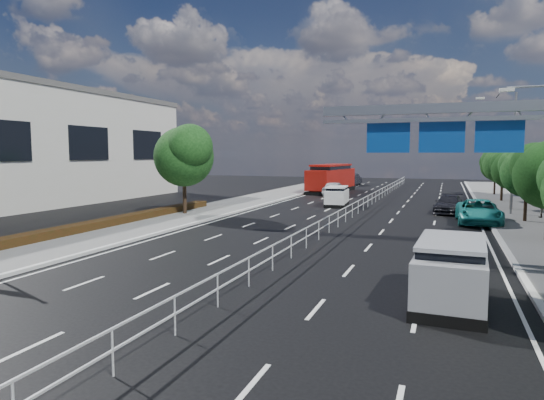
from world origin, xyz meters
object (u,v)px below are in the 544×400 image
(parked_car_dark, at_px, (449,204))
(white_minivan, at_px, (337,196))
(overhead_gantry, at_px, (459,130))
(red_bus, at_px, (331,178))
(silver_minivan, at_px, (451,272))
(pedestrian_b, at_px, (543,206))
(near_car_dark, at_px, (352,179))
(near_car_silver, at_px, (334,189))
(parked_car_teal, at_px, (479,212))

(parked_car_dark, bearing_deg, white_minivan, 174.01)
(overhead_gantry, distance_m, parked_car_dark, 16.80)
(red_bus, bearing_deg, overhead_gantry, -62.21)
(overhead_gantry, bearing_deg, red_bus, 112.01)
(silver_minivan, height_order, parked_car_dark, silver_minivan)
(white_minivan, relative_size, pedestrian_b, 2.43)
(overhead_gantry, relative_size, white_minivan, 2.50)
(overhead_gantry, relative_size, red_bus, 0.90)
(red_bus, xyz_separation_m, parked_car_dark, (13.24, -17.29, -1.05))
(overhead_gantry, relative_size, pedestrian_b, 6.08)
(overhead_gantry, height_order, red_bus, overhead_gantry)
(near_car_dark, distance_m, parked_car_dark, 33.63)
(near_car_silver, distance_m, pedestrian_b, 22.47)
(near_car_dark, bearing_deg, near_car_silver, 98.35)
(parked_car_teal, xyz_separation_m, pedestrian_b, (4.29, 3.69, 0.19))
(near_car_silver, relative_size, silver_minivan, 0.97)
(overhead_gantry, relative_size, parked_car_dark, 2.18)
(red_bus, bearing_deg, near_car_silver, -67.78)
(white_minivan, distance_m, parked_car_teal, 13.36)
(near_car_dark, height_order, parked_car_teal, near_car_dark)
(white_minivan, height_order, pedestrian_b, pedestrian_b)
(pedestrian_b, bearing_deg, parked_car_dark, -13.00)
(overhead_gantry, distance_m, red_bus, 36.18)
(parked_car_teal, bearing_deg, near_car_silver, 125.87)
(near_car_dark, relative_size, parked_car_teal, 0.91)
(silver_minivan, bearing_deg, white_minivan, 112.07)
(overhead_gantry, height_order, parked_car_dark, overhead_gantry)
(near_car_silver, bearing_deg, overhead_gantry, 114.39)
(near_car_silver, height_order, parked_car_teal, near_car_silver)
(red_bus, xyz_separation_m, silver_minivan, (13.24, -41.40, -0.77))
(near_car_silver, relative_size, parked_car_teal, 0.82)
(silver_minivan, bearing_deg, near_car_silver, 110.57)
(near_car_dark, xyz_separation_m, parked_car_dark, (13.27, -30.90, -0.17))
(white_minivan, xyz_separation_m, parked_car_dark, (9.23, -2.05, -0.16))
(overhead_gantry, bearing_deg, near_car_silver, 113.02)
(near_car_dark, height_order, pedestrian_b, pedestrian_b)
(silver_minivan, xyz_separation_m, parked_car_dark, (0.00, 24.11, -0.28))
(near_car_dark, distance_m, pedestrian_b, 38.00)
(overhead_gantry, bearing_deg, silver_minivan, -91.71)
(red_bus, distance_m, pedestrian_b, 27.18)
(white_minivan, distance_m, parked_car_dark, 9.45)
(near_car_silver, bearing_deg, red_bus, -72.19)
(near_car_silver, xyz_separation_m, parked_car_teal, (13.47, -17.46, -0.01))
(near_car_silver, distance_m, near_car_dark, 19.00)
(parked_car_teal, bearing_deg, parked_car_dark, 106.36)
(near_car_dark, xyz_separation_m, parked_car_teal, (15.07, -36.39, -0.06))
(white_minivan, xyz_separation_m, red_bus, (-4.01, 15.24, 0.89))
(near_car_dark, height_order, silver_minivan, silver_minivan)
(near_car_dark, bearing_deg, parked_car_teal, 116.01)
(parked_car_teal, height_order, pedestrian_b, pedestrian_b)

